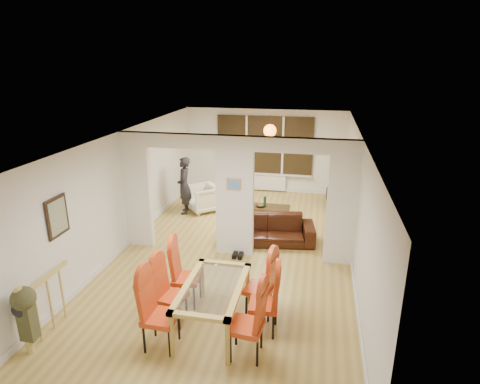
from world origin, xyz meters
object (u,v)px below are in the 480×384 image
(dining_chair_la, at_px, (160,312))
(sofa, at_px, (267,229))
(dining_chair_rb, at_px, (264,300))
(bottle, at_px, (265,201))
(coffee_table, at_px, (269,211))
(bowl, at_px, (260,206))
(dining_chair_lc, at_px, (186,274))
(dining_chair_ra, at_px, (246,321))
(armchair, at_px, (203,198))
(dining_chair_rc, at_px, (259,285))
(television, at_px, (327,196))
(person, at_px, (184,186))
(dining_table, at_px, (213,307))
(dining_chair_lb, at_px, (171,293))

(dining_chair_la, distance_m, sofa, 4.01)
(dining_chair_rb, relative_size, bottle, 3.55)
(coffee_table, bearing_deg, bowl, -167.97)
(dining_chair_lc, relative_size, dining_chair_ra, 0.98)
(armchair, relative_size, bowl, 3.48)
(coffee_table, distance_m, bottle, 0.31)
(dining_chair_rc, xyz_separation_m, armchair, (-2.27, 4.44, -0.19))
(dining_chair_ra, bearing_deg, television, 86.38)
(person, bearing_deg, dining_chair_rb, 16.62)
(dining_chair_rb, height_order, bowl, dining_chair_rb)
(armchair, relative_size, bottle, 2.60)
(dining_chair_la, relative_size, television, 1.34)
(dining_table, xyz_separation_m, bowl, (0.00, 4.88, -0.10))
(dining_chair_lb, bearing_deg, person, 115.97)
(dining_chair_la, xyz_separation_m, bottle, (0.75, 5.49, -0.18))
(dining_table, bearing_deg, dining_chair_la, -137.95)
(dining_chair_lb, relative_size, bottle, 3.51)
(dining_chair_lc, bearing_deg, dining_chair_rc, -8.31)
(television, bearing_deg, dining_chair_lc, 148.16)
(dining_chair_ra, distance_m, armchair, 5.90)
(dining_table, distance_m, sofa, 3.31)
(dining_chair_rc, distance_m, bottle, 4.45)
(dining_table, relative_size, television, 1.86)
(bowl, bearing_deg, dining_chair_la, -96.65)
(dining_chair_ra, xyz_separation_m, bowl, (-0.62, 5.40, -0.29))
(dining_chair_rb, distance_m, bottle, 4.88)
(dining_chair_lc, xyz_separation_m, bottle, (0.74, 4.35, -0.15))
(dining_chair_ra, xyz_separation_m, dining_chair_rc, (0.02, 1.02, -0.02))
(coffee_table, distance_m, bowl, 0.29)
(dining_table, height_order, dining_chair_ra, dining_chair_ra)
(dining_table, xyz_separation_m, dining_chair_lc, (-0.63, 0.56, 0.18))
(dining_chair_rb, distance_m, coffee_table, 4.90)
(dining_chair_rc, bearing_deg, dining_chair_lc, -169.48)
(sofa, distance_m, coffee_table, 1.66)
(dining_chair_lb, relative_size, dining_chair_rb, 0.99)
(dining_chair_lb, bearing_deg, television, 77.57)
(dining_chair_la, bearing_deg, dining_chair_rb, 26.79)
(bowl, bearing_deg, dining_chair_lb, -98.08)
(dining_chair_lb, height_order, bowl, dining_chair_lb)
(dining_chair_lb, bearing_deg, bottle, 90.22)
(armchair, bearing_deg, bottle, 48.67)
(dining_chair_lc, relative_size, armchair, 1.41)
(dining_chair_rc, bearing_deg, dining_table, -128.97)
(dining_chair_lc, distance_m, bottle, 4.42)
(dining_table, distance_m, dining_chair_la, 0.88)
(dining_chair_la, distance_m, coffee_table, 5.59)
(dining_chair_lb, distance_m, dining_chair_rc, 1.42)
(dining_chair_la, height_order, dining_chair_lc, dining_chair_la)
(person, relative_size, bowl, 6.83)
(dining_chair_ra, height_order, television, dining_chair_ra)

